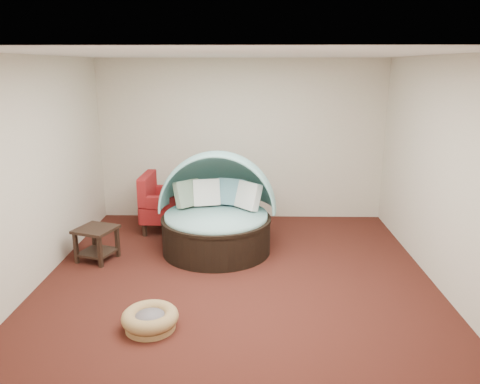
{
  "coord_description": "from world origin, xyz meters",
  "views": [
    {
      "loc": [
        0.16,
        -5.66,
        2.67
      ],
      "look_at": [
        0.02,
        0.6,
        0.97
      ],
      "focal_mm": 35.0,
      "sensor_mm": 36.0,
      "label": 1
    }
  ],
  "objects_px": {
    "pet_basket": "(150,319)",
    "red_armchair": "(164,204)",
    "canopy_daybed": "(217,205)",
    "side_table": "(97,239)"
  },
  "relations": [
    {
      "from": "red_armchair",
      "to": "canopy_daybed",
      "type": "bearing_deg",
      "value": -40.12
    },
    {
      "from": "pet_basket",
      "to": "side_table",
      "type": "height_order",
      "value": "side_table"
    },
    {
      "from": "red_armchair",
      "to": "side_table",
      "type": "distance_m",
      "value": 1.49
    },
    {
      "from": "canopy_daybed",
      "to": "side_table",
      "type": "xyz_separation_m",
      "value": [
        -1.67,
        -0.46,
        -0.37
      ]
    },
    {
      "from": "pet_basket",
      "to": "red_armchair",
      "type": "relative_size",
      "value": 0.73
    },
    {
      "from": "side_table",
      "to": "pet_basket",
      "type": "bearing_deg",
      "value": -57.73
    },
    {
      "from": "pet_basket",
      "to": "side_table",
      "type": "xyz_separation_m",
      "value": [
        -1.12,
        1.77,
        0.2
      ]
    },
    {
      "from": "canopy_daybed",
      "to": "red_armchair",
      "type": "bearing_deg",
      "value": 140.72
    },
    {
      "from": "red_armchair",
      "to": "side_table",
      "type": "relative_size",
      "value": 1.5
    },
    {
      "from": "canopy_daybed",
      "to": "pet_basket",
      "type": "bearing_deg",
      "value": -101.6
    }
  ]
}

